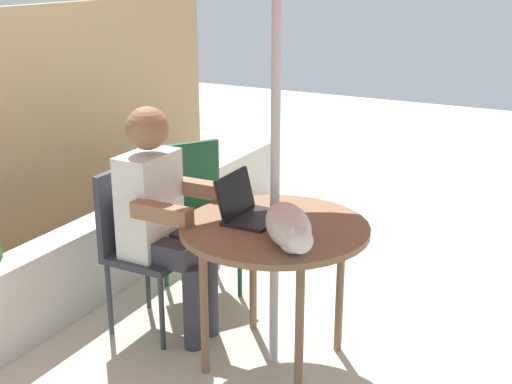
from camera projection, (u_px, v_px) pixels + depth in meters
ground_plane at (273, 360)px, 3.49m from camera, size 14.00×14.00×0.00m
planter_wall_low at (79, 268)px, 3.96m from camera, size 4.54×0.20×0.48m
patio_table at (275, 239)px, 3.28m from camera, size 0.90×0.90×0.73m
chair_occupied at (138, 236)px, 3.68m from camera, size 0.40×0.40×0.90m
chair_empty at (195, 206)px, 4.13m from camera, size 0.56×0.56×0.90m
person_seated at (161, 211)px, 3.55m from camera, size 0.48×0.48×1.24m
laptop at (245, 206)px, 3.33m from camera, size 0.30×0.25×0.21m
cat at (289, 228)px, 2.99m from camera, size 0.56×0.41×0.17m
potted_plant_by_chair at (180, 190)px, 4.78m from camera, size 0.41×0.41×0.71m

